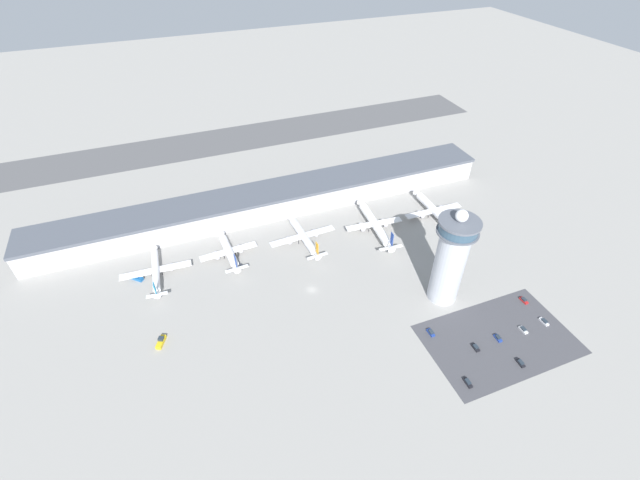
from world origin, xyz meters
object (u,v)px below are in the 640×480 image
at_px(car_white_wagon, 544,322).
at_px(service_truck_fuel, 236,264).
at_px(service_truck_baggage, 136,278).
at_px(airplane_gate_echo, 434,211).
at_px(control_tower, 451,258).
at_px(airplane_gate_alpha, 156,271).
at_px(car_green_van, 498,338).
at_px(service_truck_catering, 161,342).
at_px(car_yellow_taxi, 520,363).
at_px(airplane_gate_delta, 375,224).
at_px(car_navy_sedan, 523,330).
at_px(car_maroon_suv, 431,333).
at_px(airplane_gate_charlie, 303,236).
at_px(car_blue_compact, 524,300).
at_px(car_black_suv, 476,347).
at_px(service_truck_water, 452,249).
at_px(airplane_gate_bravo, 229,251).
at_px(car_grey_coupe, 468,383).

bearing_deg(car_white_wagon, service_truck_fuel, 144.07).
bearing_deg(service_truck_baggage, airplane_gate_echo, -2.70).
distance_m(control_tower, airplane_gate_alpha, 141.77).
xyz_separation_m(airplane_gate_echo, car_green_van, (-23.18, -86.74, -3.74)).
bearing_deg(control_tower, airplane_gate_echo, 60.58).
distance_m(service_truck_catering, car_white_wagon, 168.70).
xyz_separation_m(control_tower, car_yellow_taxi, (8.91, -43.95, -23.51)).
relative_size(airplane_gate_delta, car_navy_sedan, 10.61).
xyz_separation_m(control_tower, airplane_gate_alpha, (-125.38, 62.96, -20.37)).
bearing_deg(airplane_gate_alpha, car_green_van, -34.89).
bearing_deg(car_maroon_suv, airplane_gate_alpha, 143.43).
bearing_deg(service_truck_fuel, airplane_gate_charlie, 6.81).
bearing_deg(control_tower, car_yellow_taxi, -78.54).
bearing_deg(car_white_wagon, car_blue_compact, 87.77).
distance_m(car_white_wagon, car_maroon_suv, 52.37).
relative_size(car_white_wagon, car_yellow_taxi, 1.06).
bearing_deg(airplane_gate_delta, car_black_suv, -87.56).
height_order(service_truck_water, car_yellow_taxi, service_truck_water).
bearing_deg(airplane_gate_bravo, airplane_gate_alpha, -178.38).
bearing_deg(airplane_gate_charlie, car_blue_compact, -43.46).
bearing_deg(service_truck_baggage, airplane_gate_delta, -3.42).
bearing_deg(car_navy_sedan, airplane_gate_delta, 108.51).
height_order(control_tower, airplane_gate_delta, control_tower).
height_order(airplane_gate_echo, service_truck_water, airplane_gate_echo).
bearing_deg(car_grey_coupe, car_navy_sedan, 18.56).
bearing_deg(airplane_gate_charlie, car_navy_sedan, -52.69).
distance_m(car_navy_sedan, car_green_van, 13.41).
bearing_deg(car_white_wagon, car_maroon_suv, 165.66).
relative_size(car_maroon_suv, car_navy_sedan, 0.99).
distance_m(car_blue_compact, car_green_van, 29.11).
bearing_deg(car_green_van, car_blue_compact, 27.57).
xyz_separation_m(service_truck_catering, car_grey_coupe, (110.48, -63.39, -0.42)).
distance_m(airplane_gate_echo, service_truck_catering, 163.22).
bearing_deg(service_truck_fuel, car_white_wagon, -35.93).
relative_size(car_white_wagon, car_black_suv, 1.15).
height_order(control_tower, airplane_gate_echo, control_tower).
relative_size(service_truck_catering, car_black_suv, 1.71).
bearing_deg(airplane_gate_bravo, airplane_gate_charlie, -3.91).
xyz_separation_m(airplane_gate_charlie, airplane_gate_echo, (79.91, -4.95, -0.29)).
xyz_separation_m(service_truck_water, car_maroon_suv, (-40.94, -44.02, -0.39)).
distance_m(control_tower, car_black_suv, 39.10).
relative_size(service_truck_fuel, car_yellow_taxi, 1.68).
distance_m(service_truck_baggage, car_black_suv, 162.43).
bearing_deg(car_maroon_suv, car_navy_sedan, -18.85).
xyz_separation_m(control_tower, airplane_gate_echo, (31.76, 56.30, -19.76)).
distance_m(car_yellow_taxi, car_blue_compact, 37.10).
bearing_deg(airplane_gate_echo, service_truck_fuel, 179.82).
height_order(airplane_gate_charlie, service_truck_baggage, airplane_gate_charlie).
height_order(control_tower, airplane_gate_charlie, control_tower).
bearing_deg(airplane_gate_echo, control_tower, -119.42).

